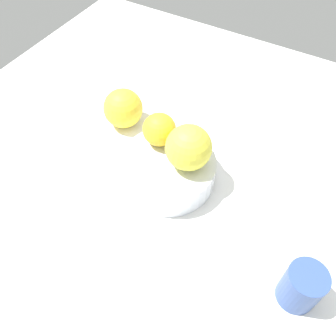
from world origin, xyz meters
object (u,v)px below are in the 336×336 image
(fruit_bowl, at_px, (168,170))
(orange_in_bowl_1, at_px, (159,129))
(ceramic_cup, at_px, (301,287))
(orange_loose_0, at_px, (123,108))
(orange_in_bowl_0, at_px, (189,148))

(fruit_bowl, height_order, orange_in_bowl_1, orange_in_bowl_1)
(fruit_bowl, bearing_deg, ceramic_cup, -19.54)
(ceramic_cup, bearing_deg, orange_in_bowl_1, 157.18)
(orange_loose_0, bearing_deg, orange_in_bowl_0, -20.36)
(orange_in_bowl_0, xyz_separation_m, orange_in_bowl_1, (-0.07, 0.02, -0.01))
(orange_in_bowl_1, distance_m, ceramic_cup, 0.36)
(fruit_bowl, height_order, orange_loose_0, orange_loose_0)
(ceramic_cup, bearing_deg, orange_in_bowl_0, 155.37)
(fruit_bowl, distance_m, orange_loose_0, 0.18)
(orange_in_bowl_0, distance_m, ceramic_cup, 0.28)
(fruit_bowl, bearing_deg, orange_loose_0, 151.76)
(orange_in_bowl_0, height_order, orange_loose_0, orange_in_bowl_0)
(orange_in_bowl_0, relative_size, orange_in_bowl_1, 1.32)
(orange_in_bowl_0, bearing_deg, ceramic_cup, -24.63)
(fruit_bowl, xyz_separation_m, orange_in_bowl_1, (-0.04, 0.04, 0.06))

